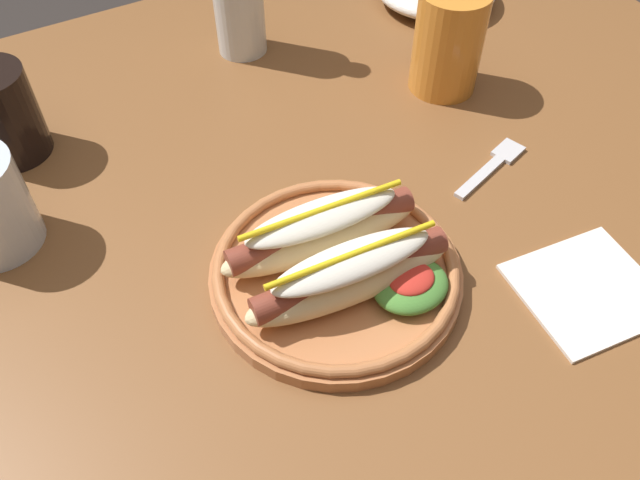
% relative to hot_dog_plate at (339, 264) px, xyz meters
% --- Properties ---
extents(ground_plane, '(8.00, 8.00, 0.00)m').
position_rel_hot_dog_plate_xyz_m(ground_plane, '(0.04, 0.08, -0.77)').
color(ground_plane, '#2D2826').
extents(dining_table, '(1.29, 1.08, 0.74)m').
position_rel_hot_dog_plate_xyz_m(dining_table, '(0.04, 0.08, -0.11)').
color(dining_table, brown).
rests_on(dining_table, ground_plane).
extents(hot_dog_plate, '(0.25, 0.25, 0.08)m').
position_rel_hot_dog_plate_xyz_m(hot_dog_plate, '(0.00, 0.00, 0.00)').
color(hot_dog_plate, '#B77042').
rests_on(hot_dog_plate, dining_table).
extents(fork, '(0.12, 0.05, 0.00)m').
position_rel_hot_dog_plate_xyz_m(fork, '(0.24, 0.05, -0.02)').
color(fork, silver).
rests_on(fork, dining_table).
extents(soda_cup, '(0.08, 0.08, 0.11)m').
position_rel_hot_dog_plate_xyz_m(soda_cup, '(-0.23, 0.36, 0.03)').
color(soda_cup, black).
rests_on(soda_cup, dining_table).
extents(extra_cup, '(0.09, 0.09, 0.13)m').
position_rel_hot_dog_plate_xyz_m(extra_cup, '(0.28, 0.21, 0.04)').
color(extra_cup, orange).
rests_on(extra_cup, dining_table).
extents(napkin, '(0.14, 0.14, 0.00)m').
position_rel_hot_dog_plate_xyz_m(napkin, '(0.20, -0.13, -0.02)').
color(napkin, white).
rests_on(napkin, dining_table).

